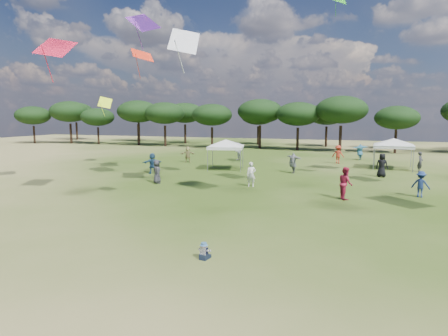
# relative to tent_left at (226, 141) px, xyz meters

# --- Properties ---
(ground) EXTENTS (140.00, 140.00, 0.00)m
(ground) POSITION_rel_tent_left_xyz_m (6.00, -22.93, -2.62)
(ground) COLOR #374F17
(ground) RESTS_ON ground
(tree_line) EXTENTS (108.78, 17.63, 7.77)m
(tree_line) POSITION_rel_tent_left_xyz_m (8.39, 24.47, 2.80)
(tree_line) COLOR black
(tree_line) RESTS_ON ground
(tent_left) EXTENTS (6.12, 6.12, 3.05)m
(tent_left) POSITION_rel_tent_left_xyz_m (0.00, 0.00, 0.00)
(tent_left) COLOR gray
(tent_left) RESTS_ON ground
(tent_right) EXTENTS (6.82, 6.82, 3.14)m
(tent_right) POSITION_rel_tent_left_xyz_m (14.47, 5.23, 0.09)
(tent_right) COLOR gray
(tent_right) RESTS_ON ground
(toddler) EXTENTS (0.42, 0.46, 0.60)m
(toddler) POSITION_rel_tent_left_xyz_m (6.31, -20.80, -2.36)
(toddler) COLOR black
(toddler) RESTS_ON ground
(festival_crowd) EXTENTS (28.09, 22.86, 1.92)m
(festival_crowd) POSITION_rel_tent_left_xyz_m (7.43, 1.06, -1.72)
(festival_crowd) COLOR #255771
(festival_crowd) RESTS_ON ground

